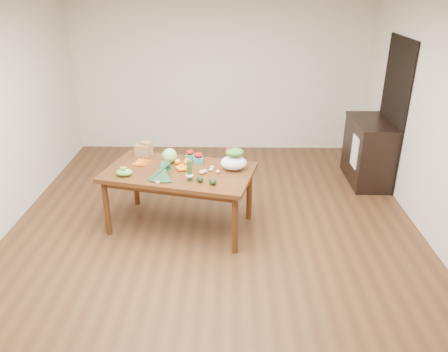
{
  "coord_description": "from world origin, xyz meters",
  "views": [
    {
      "loc": [
        0.2,
        -4.43,
        2.81
      ],
      "look_at": [
        0.12,
        0.0,
        0.79
      ],
      "focal_mm": 35.0,
      "sensor_mm": 36.0,
      "label": 1
    }
  ],
  "objects_px": {
    "dining_table": "(180,199)",
    "asparagus_bundle": "(189,170)",
    "kale_bunch": "(161,173)",
    "paper_bag": "(143,149)",
    "cabinet": "(368,151)",
    "salad_bag": "(234,160)",
    "mandarin_cluster": "(182,167)",
    "cabbage": "(170,156)"
  },
  "relations": [
    {
      "from": "cabbage",
      "to": "asparagus_bundle",
      "type": "distance_m",
      "value": 0.59
    },
    {
      "from": "cabbage",
      "to": "mandarin_cluster",
      "type": "relative_size",
      "value": 1.0
    },
    {
      "from": "cabinet",
      "to": "mandarin_cluster",
      "type": "height_order",
      "value": "cabinet"
    },
    {
      "from": "dining_table",
      "to": "cabbage",
      "type": "height_order",
      "value": "cabbage"
    },
    {
      "from": "mandarin_cluster",
      "to": "cabinet",
      "type": "bearing_deg",
      "value": 27.67
    },
    {
      "from": "dining_table",
      "to": "paper_bag",
      "type": "distance_m",
      "value": 0.82
    },
    {
      "from": "cabbage",
      "to": "mandarin_cluster",
      "type": "height_order",
      "value": "cabbage"
    },
    {
      "from": "kale_bunch",
      "to": "cabinet",
      "type": "bearing_deg",
      "value": 43.7
    },
    {
      "from": "cabinet",
      "to": "mandarin_cluster",
      "type": "distance_m",
      "value": 2.95
    },
    {
      "from": "cabinet",
      "to": "asparagus_bundle",
      "type": "bearing_deg",
      "value": -146.27
    },
    {
      "from": "cabbage",
      "to": "paper_bag",
      "type": "bearing_deg",
      "value": 148.43
    },
    {
      "from": "paper_bag",
      "to": "mandarin_cluster",
      "type": "xyz_separation_m",
      "value": [
        0.54,
        -0.45,
        -0.05
      ]
    },
    {
      "from": "kale_bunch",
      "to": "dining_table",
      "type": "bearing_deg",
      "value": 70.17
    },
    {
      "from": "mandarin_cluster",
      "to": "asparagus_bundle",
      "type": "bearing_deg",
      "value": -68.56
    },
    {
      "from": "dining_table",
      "to": "mandarin_cluster",
      "type": "height_order",
      "value": "mandarin_cluster"
    },
    {
      "from": "kale_bunch",
      "to": "asparagus_bundle",
      "type": "bearing_deg",
      "value": 9.12
    },
    {
      "from": "cabbage",
      "to": "salad_bag",
      "type": "relative_size",
      "value": 0.59
    },
    {
      "from": "mandarin_cluster",
      "to": "salad_bag",
      "type": "bearing_deg",
      "value": 2.17
    },
    {
      "from": "kale_bunch",
      "to": "mandarin_cluster",
      "type": "bearing_deg",
      "value": 66.22
    },
    {
      "from": "cabinet",
      "to": "asparagus_bundle",
      "type": "height_order",
      "value": "asparagus_bundle"
    },
    {
      "from": "salad_bag",
      "to": "asparagus_bundle",
      "type": "bearing_deg",
      "value": -147.03
    },
    {
      "from": "kale_bunch",
      "to": "paper_bag",
      "type": "bearing_deg",
      "value": 128.32
    },
    {
      "from": "dining_table",
      "to": "mandarin_cluster",
      "type": "bearing_deg",
      "value": 33.14
    },
    {
      "from": "cabbage",
      "to": "kale_bunch",
      "type": "height_order",
      "value": "cabbage"
    },
    {
      "from": "mandarin_cluster",
      "to": "kale_bunch",
      "type": "distance_m",
      "value": 0.34
    },
    {
      "from": "cabinet",
      "to": "salad_bag",
      "type": "xyz_separation_m",
      "value": [
        -1.99,
        -1.34,
        0.4
      ]
    },
    {
      "from": "asparagus_bundle",
      "to": "cabinet",
      "type": "bearing_deg",
      "value": 47.22
    },
    {
      "from": "mandarin_cluster",
      "to": "salad_bag",
      "type": "distance_m",
      "value": 0.61
    },
    {
      "from": "dining_table",
      "to": "asparagus_bundle",
      "type": "height_order",
      "value": "asparagus_bundle"
    },
    {
      "from": "mandarin_cluster",
      "to": "kale_bunch",
      "type": "xyz_separation_m",
      "value": [
        -0.21,
        -0.27,
        0.04
      ]
    },
    {
      "from": "cabinet",
      "to": "kale_bunch",
      "type": "xyz_separation_m",
      "value": [
        -2.8,
        -1.63,
        0.36
      ]
    },
    {
      "from": "paper_bag",
      "to": "salad_bag",
      "type": "bearing_deg",
      "value": -20.37
    },
    {
      "from": "dining_table",
      "to": "salad_bag",
      "type": "xyz_separation_m",
      "value": [
        0.64,
        0.04,
        0.49
      ]
    },
    {
      "from": "asparagus_bundle",
      "to": "cabbage",
      "type": "bearing_deg",
      "value": 132.59
    },
    {
      "from": "asparagus_bundle",
      "to": "salad_bag",
      "type": "height_order",
      "value": "asparagus_bundle"
    },
    {
      "from": "dining_table",
      "to": "asparagus_bundle",
      "type": "distance_m",
      "value": 0.59
    },
    {
      "from": "cabbage",
      "to": "kale_bunch",
      "type": "relative_size",
      "value": 0.45
    },
    {
      "from": "cabbage",
      "to": "cabinet",
      "type": "bearing_deg",
      "value": 22.34
    },
    {
      "from": "dining_table",
      "to": "mandarin_cluster",
      "type": "relative_size",
      "value": 9.47
    },
    {
      "from": "cabinet",
      "to": "mandarin_cluster",
      "type": "xyz_separation_m",
      "value": [
        -2.6,
        -1.36,
        0.32
      ]
    },
    {
      "from": "mandarin_cluster",
      "to": "kale_bunch",
      "type": "relative_size",
      "value": 0.45
    },
    {
      "from": "cabinet",
      "to": "kale_bunch",
      "type": "relative_size",
      "value": 2.55
    }
  ]
}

